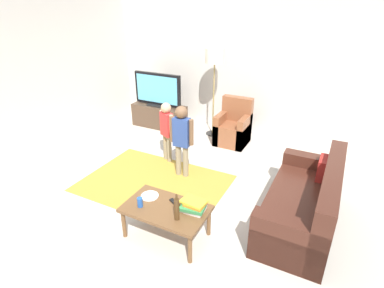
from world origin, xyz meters
The scene contains 17 objects.
ground centered at (0.00, 0.00, 0.00)m, with size 7.80×7.80×0.00m, color beige.
wall_back centered at (0.00, 3.00, 1.35)m, with size 6.00×0.12×2.70m, color silver.
wall_left centered at (-3.00, 0.00, 1.35)m, with size 0.12×6.00×2.70m, color silver.
area_rug centered at (-0.50, 0.26, 0.00)m, with size 2.20×1.60×0.01m, color #B28C33.
tv_stand centered at (-1.69, 2.30, 0.24)m, with size 1.20×0.44×0.50m.
tv centered at (-1.69, 2.28, 0.85)m, with size 1.10×0.28×0.71m.
couch centered at (1.77, 0.34, 0.29)m, with size 0.80×1.80×0.86m.
armchair centered at (0.08, 2.26, 0.30)m, with size 0.60×0.60×0.90m.
floor_lamp centered at (-0.45, 2.45, 1.54)m, with size 0.36×0.36×1.78m.
child_near_tv centered at (-0.70, 1.02, 0.64)m, with size 0.33×0.21×1.07m.
child_center centered at (-0.22, 0.68, 0.72)m, with size 0.40×0.19×1.19m.
coffee_table centered at (0.30, -0.66, 0.37)m, with size 1.00×0.60×0.42m.
book_stack centered at (0.61, -0.55, 0.48)m, with size 0.31×0.26×0.13m.
bottle centered at (0.52, -0.78, 0.56)m, with size 0.06×0.06×0.33m.
tv_remote centered at (0.35, -0.54, 0.43)m, with size 0.17×0.05×0.02m, color black.
soda_can centered at (0.02, -0.78, 0.48)m, with size 0.07×0.07×0.12m, color #2659B2.
plate centered at (0.00, -0.56, 0.43)m, with size 0.22×0.22×0.02m.
Camera 1 is at (1.92, -3.16, 2.68)m, focal length 28.98 mm.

